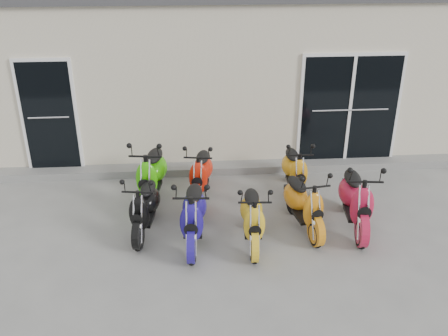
{
  "coord_description": "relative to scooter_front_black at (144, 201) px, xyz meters",
  "views": [
    {
      "loc": [
        -0.57,
        -6.99,
        4.38
      ],
      "look_at": [
        0.0,
        0.6,
        0.75
      ],
      "focal_mm": 40.0,
      "sensor_mm": 36.0,
      "label": 1
    }
  ],
  "objects": [
    {
      "name": "scooter_back_yellow",
      "position": [
        2.63,
        1.14,
        0.0
      ],
      "size": [
        0.58,
        1.51,
        1.11
      ],
      "primitive_type": null,
      "rotation": [
        0.0,
        0.0,
        -0.02
      ],
      "color": "orange",
      "rests_on": "ground"
    },
    {
      "name": "scooter_front_orange_a",
      "position": [
        1.66,
        -0.44,
        0.0
      ],
      "size": [
        0.64,
        1.54,
        1.11
      ],
      "primitive_type": null,
      "rotation": [
        0.0,
        0.0,
        -0.07
      ],
      "color": "gold",
      "rests_on": "ground"
    },
    {
      "name": "ground",
      "position": [
        1.31,
        0.09,
        -0.55
      ],
      "size": [
        80.0,
        80.0,
        0.0
      ],
      "primitive_type": "plane",
      "color": "gray",
      "rests_on": "ground"
    },
    {
      "name": "front_step",
      "position": [
        1.31,
        2.11,
        -0.48
      ],
      "size": [
        14.0,
        0.4,
        0.15
      ],
      "primitive_type": "cube",
      "color": "gray",
      "rests_on": "ground"
    },
    {
      "name": "scooter_back_green",
      "position": [
        0.06,
        1.03,
        0.09
      ],
      "size": [
        0.84,
        1.8,
        1.28
      ],
      "primitive_type": null,
      "rotation": [
        0.0,
        0.0,
        -0.13
      ],
      "color": "#36B509",
      "rests_on": "ground"
    },
    {
      "name": "door_right",
      "position": [
        3.91,
        2.26,
        0.71
      ],
      "size": [
        2.02,
        0.08,
        2.22
      ],
      "primitive_type": "cube",
      "color": "black",
      "rests_on": "front_step"
    },
    {
      "name": "scooter_front_red",
      "position": [
        3.36,
        -0.12,
        0.08
      ],
      "size": [
        0.82,
        1.77,
        1.26
      ],
      "primitive_type": null,
      "rotation": [
        0.0,
        0.0,
        -0.12
      ],
      "color": "#B4183A",
      "rests_on": "ground"
    },
    {
      "name": "scooter_back_red",
      "position": [
        0.93,
        1.13,
        0.01
      ],
      "size": [
        0.78,
        1.59,
        1.13
      ],
      "primitive_type": null,
      "rotation": [
        0.0,
        0.0,
        -0.15
      ],
      "color": "red",
      "rests_on": "ground"
    },
    {
      "name": "scooter_front_blue",
      "position": [
        0.76,
        -0.36,
        0.05
      ],
      "size": [
        0.71,
        1.67,
        1.2
      ],
      "primitive_type": null,
      "rotation": [
        0.0,
        0.0,
        -0.07
      ],
      "color": "navy",
      "rests_on": "ground"
    },
    {
      "name": "building",
      "position": [
        1.31,
        5.29,
        1.05
      ],
      "size": [
        14.0,
        6.0,
        3.2
      ],
      "primitive_type": "cube",
      "color": "beige",
      "rests_on": "ground"
    },
    {
      "name": "scooter_front_black",
      "position": [
        0.0,
        0.0,
        0.0
      ],
      "size": [
        0.75,
        1.56,
        1.11
      ],
      "primitive_type": null,
      "rotation": [
        0.0,
        0.0,
        -0.14
      ],
      "color": "black",
      "rests_on": "ground"
    },
    {
      "name": "door_left",
      "position": [
        -1.89,
        2.26,
        0.71
      ],
      "size": [
        1.07,
        0.08,
        2.22
      ],
      "primitive_type": "cube",
      "color": "black",
      "rests_on": "front_step"
    },
    {
      "name": "scooter_front_orange_b",
      "position": [
        2.52,
        -0.1,
        0.02
      ],
      "size": [
        0.8,
        1.63,
        1.15
      ],
      "primitive_type": null,
      "rotation": [
        0.0,
        0.0,
        0.16
      ],
      "color": "orange",
      "rests_on": "ground"
    }
  ]
}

